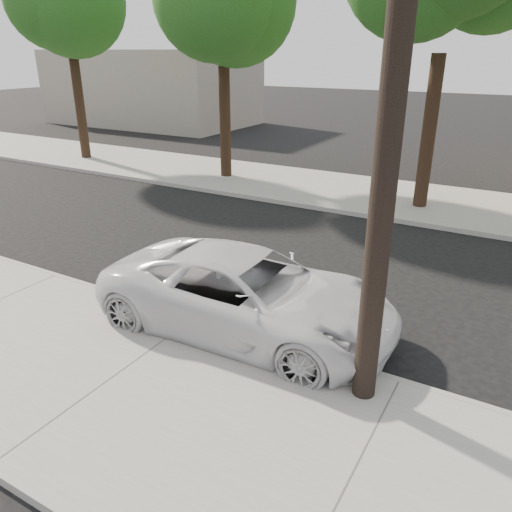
{
  "coord_description": "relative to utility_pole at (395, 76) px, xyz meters",
  "views": [
    {
      "loc": [
        5.29,
        -8.91,
        4.98
      ],
      "look_at": [
        0.49,
        -0.58,
        1.0
      ],
      "focal_mm": 35.0,
      "sensor_mm": 36.0,
      "label": 1
    }
  ],
  "objects": [
    {
      "name": "tree_b",
      "position": [
        -9.41,
        10.76,
        1.45
      ],
      "size": [
        4.34,
        4.2,
        8.45
      ],
      "color": "black",
      "rests_on": "far_sidewalk"
    },
    {
      "name": "tree_a",
      "position": [
        -17.4,
        10.55,
        1.83
      ],
      "size": [
        4.65,
        4.5,
        9.0
      ],
      "color": "black",
      "rests_on": "far_sidewalk"
    },
    {
      "name": "building_far",
      "position": [
        -23.6,
        22.7,
        -2.2
      ],
      "size": [
        14.0,
        8.0,
        5.0
      ],
      "primitive_type": "cube",
      "color": "gray",
      "rests_on": "ground"
    },
    {
      "name": "utility_pole",
      "position": [
        0.0,
        0.0,
        0.0
      ],
      "size": [
        1.4,
        0.34,
        9.0
      ],
      "color": "black",
      "rests_on": "near_sidewalk"
    },
    {
      "name": "traffic_cone",
      "position": [
        -3.45,
        0.2,
        -4.23
      ],
      "size": [
        0.44,
        0.44,
        0.65
      ],
      "rotation": [
        0.0,
        0.0,
        0.41
      ],
      "color": "#E1420B",
      "rests_on": "near_sidewalk"
    },
    {
      "name": "ground",
      "position": [
        -3.6,
        2.7,
        -4.7
      ],
      "size": [
        120.0,
        120.0,
        0.0
      ],
      "primitive_type": "plane",
      "color": "black",
      "rests_on": "ground"
    },
    {
      "name": "far_sidewalk",
      "position": [
        -3.6,
        11.2,
        -4.62
      ],
      "size": [
        90.0,
        5.0,
        0.15
      ],
      "primitive_type": "cube",
      "color": "gray",
      "rests_on": "ground"
    },
    {
      "name": "curb_near",
      "position": [
        -3.6,
        0.6,
        -4.62
      ],
      "size": [
        90.0,
        0.12,
        0.16
      ],
      "primitive_type": "cube",
      "color": "#9E9B93",
      "rests_on": "ground"
    },
    {
      "name": "police_cruiser",
      "position": [
        -2.59,
        0.9,
        -3.92
      ],
      "size": [
        5.72,
        2.79,
        1.56
      ],
      "primitive_type": "imported",
      "rotation": [
        0.0,
        0.0,
        1.61
      ],
      "color": "silver",
      "rests_on": "ground"
    },
    {
      "name": "near_sidewalk",
      "position": [
        -3.6,
        -1.6,
        -4.62
      ],
      "size": [
        90.0,
        4.4,
        0.15
      ],
      "primitive_type": "cube",
      "color": "gray",
      "rests_on": "ground"
    }
  ]
}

